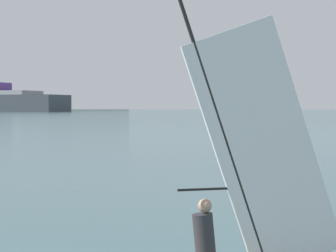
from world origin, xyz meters
name	(u,v)px	position (x,y,z in m)	size (l,w,h in m)	color
windsurfer	(231,200)	(4.32, -2.24, 1.23)	(3.98, 1.34, 4.59)	orange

